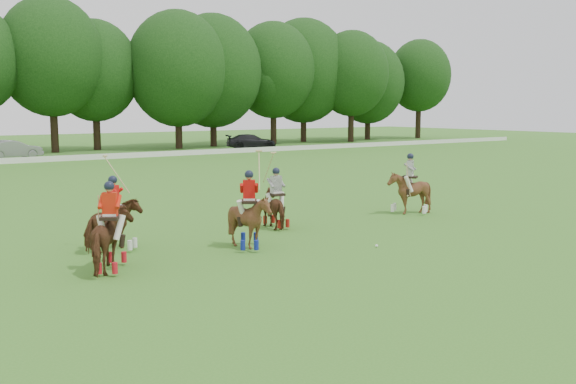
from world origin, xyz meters
TOP-DOWN VIEW (x-y plane):
  - ground at (0.00, 0.00)m, footprint 180.00×180.00m
  - boundary_rail at (0.00, 38.00)m, footprint 120.00×0.10m
  - car_mid at (1.64, 42.50)m, footprint 4.88×2.62m
  - car_right at (24.50, 42.50)m, footprint 5.45×3.67m
  - polo_red_a at (-4.42, 2.82)m, footprint 1.73×2.07m
  - polo_red_b at (-3.52, 5.06)m, footprint 1.93×1.93m
  - polo_red_c at (-0.12, 3.07)m, footprint 1.89×1.94m
  - polo_stripe_a at (2.37, 5.34)m, footprint 1.02×1.66m
  - polo_stripe_b at (8.30, 4.75)m, footprint 1.98×2.03m
  - polo_ball at (3.05, 0.97)m, footprint 0.09×0.09m

SIDE VIEW (x-z plane):
  - ground at x=0.00m, z-range 0.00..0.00m
  - polo_ball at x=3.05m, z-range 0.00..0.09m
  - boundary_rail at x=0.00m, z-range 0.00..0.44m
  - car_right at x=24.50m, z-range 0.00..1.47m
  - polo_stripe_a at x=2.37m, z-range -0.58..2.06m
  - car_mid at x=1.64m, z-range 0.00..1.53m
  - polo_red_b at x=-3.52m, z-range -0.60..2.15m
  - polo_red_a at x=-4.42m, z-range -0.32..1.99m
  - polo_red_c at x=-0.12m, z-range -0.59..2.27m
  - polo_stripe_b at x=8.30m, z-range -0.33..2.06m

